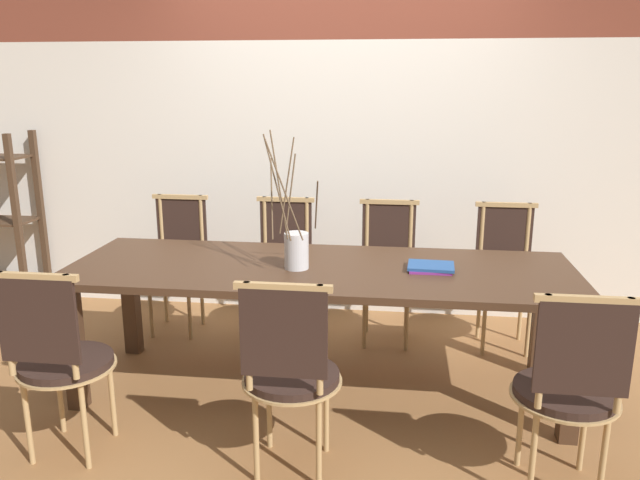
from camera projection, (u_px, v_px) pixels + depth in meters
ground_plane at (320, 389)px, 3.60m from camera, size 16.00×16.00×0.00m
wall_rear at (344, 99)px, 4.48m from camera, size 12.00×0.06×3.20m
dining_table at (320, 282)px, 3.43m from camera, size 2.76×0.94×0.74m
chair_near_leftend at (59, 356)px, 2.84m from camera, size 0.45×0.45×0.95m
chair_near_left at (290, 369)px, 2.71m from camera, size 0.45×0.45×0.95m
chair_near_center at (569, 386)px, 2.57m from camera, size 0.45×0.45×0.95m
chair_far_leftend at (177, 259)px, 4.37m from camera, size 0.45×0.45×0.95m
chair_far_left at (283, 263)px, 4.27m from camera, size 0.45×0.45×0.95m
chair_far_center at (387, 267)px, 4.19m from camera, size 0.45×0.45×0.95m
chair_far_right at (505, 271)px, 4.09m from camera, size 0.45×0.45×0.95m
vase_centerpiece at (296, 247)px, 3.35m from camera, size 0.30×0.30×0.74m
book_stack at (431, 267)px, 3.35m from camera, size 0.25×0.20×0.03m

